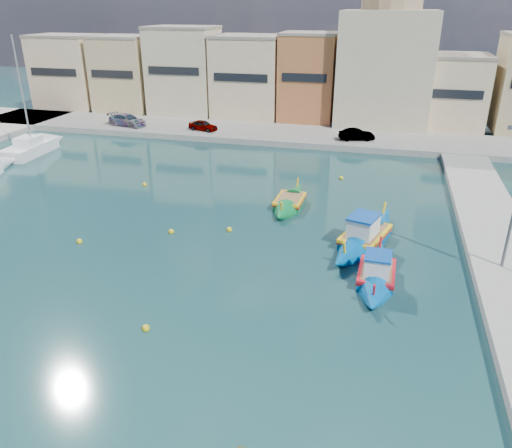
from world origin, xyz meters
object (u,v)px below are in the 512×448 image
at_px(luzzu_blue_cabin, 376,275).
at_px(yacht_north, 41,145).
at_px(luzzu_green, 290,203).
at_px(church_block, 387,51).
at_px(luzzu_turquoise_cabin, 365,237).

bearing_deg(luzzu_blue_cabin, yacht_north, 151.94).
bearing_deg(yacht_north, luzzu_green, -17.69).
height_order(luzzu_blue_cabin, luzzu_green, luzzu_blue_cabin).
xyz_separation_m(church_block, luzzu_green, (-5.30, -27.25, -8.17)).
bearing_deg(yacht_north, luzzu_turquoise_cabin, -22.35).
bearing_deg(luzzu_blue_cabin, church_block, 91.75).
distance_m(church_block, yacht_north, 37.89).
bearing_deg(luzzu_green, luzzu_blue_cabin, -54.91).
xyz_separation_m(luzzu_turquoise_cabin, luzzu_blue_cabin, (0.87, -4.39, -0.05)).
bearing_deg(luzzu_green, yacht_north, 162.31).
height_order(luzzu_blue_cabin, yacht_north, yacht_north).
relative_size(luzzu_turquoise_cabin, yacht_north, 0.83).
bearing_deg(luzzu_turquoise_cabin, luzzu_green, 139.48).
xyz_separation_m(luzzu_blue_cabin, yacht_north, (-33.07, 17.63, 0.14)).
bearing_deg(luzzu_blue_cabin, luzzu_turquoise_cabin, 101.21).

